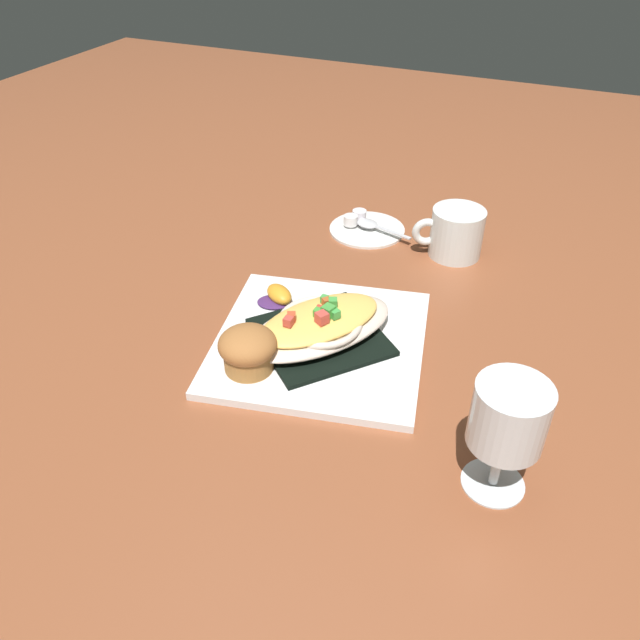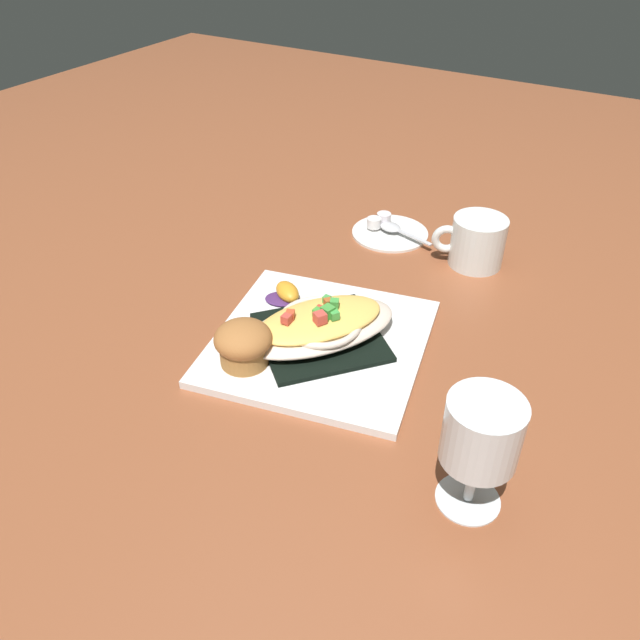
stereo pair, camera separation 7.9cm
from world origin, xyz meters
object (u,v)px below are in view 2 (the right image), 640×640
object	(u,v)px
coffee_mug	(476,244)
spoon	(392,228)
gratin_dish	(320,324)
stemmed_glass	(481,438)
creamer_cup_0	(384,218)
muffin	(243,343)
square_plate	(320,342)
creamer_cup_1	(374,223)
creamer_saucer	(390,232)
orange_garnish	(286,294)

from	to	relation	value
coffee_mug	spoon	distance (m)	0.15
gratin_dish	stemmed_glass	world-z (taller)	stemmed_glass
creamer_cup_0	coffee_mug	bearing A→B (deg)	167.79
muffin	creamer_cup_0	world-z (taller)	muffin
square_plate	spoon	bearing A→B (deg)	-81.77
muffin	creamer_cup_1	bearing A→B (deg)	-86.90
gratin_dish	creamer_saucer	bearing A→B (deg)	-81.04
gratin_dish	spoon	bearing A→B (deg)	-81.77
square_plate	creamer_cup_0	world-z (taller)	creamer_cup_0
coffee_mug	creamer_cup_0	distance (m)	0.18
coffee_mug	creamer_cup_0	xyz separation A→B (m)	(0.17, -0.04, -0.02)
creamer_cup_0	stemmed_glass	bearing A→B (deg)	124.29
orange_garnish	stemmed_glass	xyz separation A→B (m)	(-0.34, 0.19, 0.07)
coffee_mug	spoon	xyz separation A→B (m)	(0.15, -0.02, -0.02)
stemmed_glass	creamer_cup_0	xyz separation A→B (m)	(0.32, -0.47, -0.07)
gratin_dish	muffin	size ratio (longest dim) A/B	3.23
creamer_saucer	gratin_dish	bearing A→B (deg)	98.96
gratin_dish	creamer_saucer	size ratio (longest dim) A/B	1.79
gratin_dish	creamer_cup_0	distance (m)	0.34
stemmed_glass	creamer_cup_1	xyz separation A→B (m)	(0.33, -0.45, -0.07)
spoon	muffin	bearing A→B (deg)	88.44
spoon	creamer_cup_0	xyz separation A→B (m)	(0.03, -0.02, 0.00)
orange_garnish	spoon	xyz separation A→B (m)	(-0.04, -0.26, -0.01)
gratin_dish	spoon	distance (m)	0.32
orange_garnish	muffin	bearing A→B (deg)	102.27
creamer_cup_0	spoon	bearing A→B (deg)	142.03
spoon	creamer_saucer	bearing A→B (deg)	-15.58
creamer_saucer	creamer_cup_0	world-z (taller)	creamer_cup_0
gratin_dish	creamer_saucer	distance (m)	0.32
stemmed_glass	creamer_saucer	xyz separation A→B (m)	(0.30, -0.45, -0.08)
orange_garnish	creamer_saucer	world-z (taller)	orange_garnish
orange_garnish	creamer_cup_1	xyz separation A→B (m)	(-0.01, -0.26, -0.00)
creamer_cup_0	creamer_saucer	bearing A→B (deg)	138.64
square_plate	muffin	size ratio (longest dim) A/B	3.74
spoon	stemmed_glass	bearing A→B (deg)	123.23
coffee_mug	creamer_cup_0	world-z (taller)	coffee_mug
stemmed_glass	creamer_saucer	size ratio (longest dim) A/B	1.02
coffee_mug	stemmed_glass	distance (m)	0.46
orange_garnish	creamer_saucer	xyz separation A→B (m)	(-0.04, -0.26, -0.02)
square_plate	coffee_mug	size ratio (longest dim) A/B	2.45
coffee_mug	creamer_cup_1	xyz separation A→B (m)	(0.18, -0.01, -0.02)
gratin_dish	creamer_cup_0	size ratio (longest dim) A/B	9.51
orange_garnish	stemmed_glass	distance (m)	0.39
muffin	creamer_cup_0	bearing A→B (deg)	-87.98
coffee_mug	square_plate	bearing A→B (deg)	71.04
creamer_cup_0	creamer_cup_1	world-z (taller)	same
muffin	stemmed_glass	size ratio (longest dim) A/B	0.54
gratin_dish	orange_garnish	bearing A→B (deg)	-31.89
square_plate	gratin_dish	xyz separation A→B (m)	(-0.00, 0.00, 0.03)
square_plate	orange_garnish	world-z (taller)	orange_garnish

